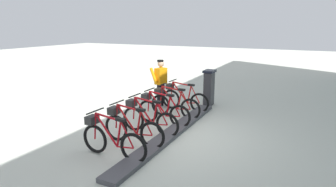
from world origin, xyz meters
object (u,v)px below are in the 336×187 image
bike_docked_3 (147,118)px  bike_docked_4 (131,127)px  bike_docked_5 (111,139)px  bike_docked_2 (161,110)px  worker_near_rack (161,81)px  payment_kiosk (209,87)px  bike_docked_0 (183,98)px  bike_docked_1 (173,104)px

bike_docked_3 → bike_docked_4: (0.00, 0.79, 0.00)m
bike_docked_4 → bike_docked_5: bearing=90.0°
bike_docked_3 → bike_docked_2: bearing=-90.0°
worker_near_rack → payment_kiosk: bearing=-147.4°
payment_kiosk → bike_docked_0: 1.19m
bike_docked_0 → payment_kiosk: bearing=-119.3°
bike_docked_1 → bike_docked_2: (0.00, 0.79, 0.00)m
bike_docked_5 → payment_kiosk: bearing=-96.6°
payment_kiosk → bike_docked_4: 4.21m
payment_kiosk → bike_docked_3: (0.57, 3.38, -0.24)m
bike_docked_1 → worker_near_rack: bearing=-44.3°
bike_docked_0 → worker_near_rack: 1.02m
bike_docked_1 → bike_docked_4: size_ratio=1.00×
bike_docked_0 → bike_docked_1: same height
bike_docked_0 → bike_docked_1: size_ratio=1.00×
bike_docked_1 → bike_docked_3: bearing=90.0°
bike_docked_5 → bike_docked_3: bearing=-90.0°
bike_docked_4 → payment_kiosk: bearing=-97.8°
payment_kiosk → bike_docked_2: 2.66m
bike_docked_0 → bike_docked_2: (0.00, 1.57, 0.00)m
bike_docked_2 → worker_near_rack: bearing=-61.7°
payment_kiosk → bike_docked_1: 1.91m
worker_near_rack → bike_docked_3: bearing=110.1°
bike_docked_2 → bike_docked_3: 0.79m
payment_kiosk → worker_near_rack: 1.75m
payment_kiosk → worker_near_rack: worker_near_rack is taller
payment_kiosk → worker_near_rack: bearing=32.6°
payment_kiosk → bike_docked_0: payment_kiosk is taller
bike_docked_0 → worker_near_rack: (0.89, -0.09, 0.48)m
bike_docked_5 → worker_near_rack: 4.14m
payment_kiosk → bike_docked_1: size_ratio=0.74×
payment_kiosk → bike_docked_0: size_ratio=0.74×
bike_docked_5 → worker_near_rack: worker_near_rack is taller
bike_docked_1 → bike_docked_5: same height
bike_docked_2 → bike_docked_5: 2.36m
bike_docked_2 → bike_docked_5: size_ratio=1.00×
bike_docked_3 → bike_docked_5: same height
bike_docked_1 → worker_near_rack: 1.34m
bike_docked_3 → worker_near_rack: size_ratio=1.04×
bike_docked_2 → bike_docked_5: same height
bike_docked_5 → bike_docked_4: bearing=-90.0°
bike_docked_0 → bike_docked_4: same height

